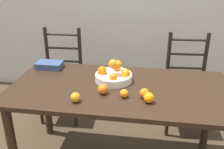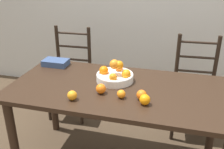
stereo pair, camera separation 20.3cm
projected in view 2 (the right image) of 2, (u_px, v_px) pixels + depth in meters
dining_table at (119, 99)px, 2.08m from camera, size 1.72×0.85×0.77m
fruit_bowl at (115, 75)px, 2.13m from camera, size 0.30×0.30×0.19m
orange_loose_0 at (142, 95)px, 1.85m from camera, size 0.07×0.07×0.07m
orange_loose_1 at (72, 95)px, 1.84m from camera, size 0.07×0.07×0.07m
orange_loose_2 at (101, 89)px, 1.93m from camera, size 0.07×0.07×0.07m
orange_loose_3 at (121, 94)px, 1.87m from camera, size 0.06×0.06×0.06m
orange_loose_4 at (145, 100)px, 1.78m from camera, size 0.07×0.07×0.07m
chair_left at (71, 76)px, 2.97m from camera, size 0.44×0.42×1.00m
chair_right at (194, 90)px, 2.65m from camera, size 0.44×0.42×1.00m
book_stack at (56, 63)px, 2.45m from camera, size 0.23×0.15×0.06m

